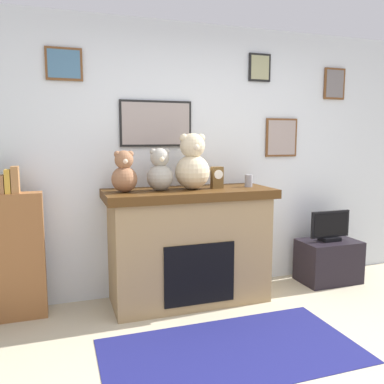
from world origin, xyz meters
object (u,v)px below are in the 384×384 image
Objects in this scene: tv_stand at (328,261)px; bookshelf at (15,252)px; mantel_clock at (217,177)px; television at (330,227)px; fireplace at (189,245)px; candle_jar at (249,181)px; teddy_bear_cream at (192,164)px; teddy_bear_tan at (160,172)px; teddy_bear_grey at (124,173)px.

bookshelf is at bearing 178.12° from tv_stand.
mantel_clock is at bearing -179.35° from tv_stand.
fireplace is at bearing 179.80° from television.
teddy_bear_cream is at bearing -179.93° from candle_jar.
television is 1.68m from teddy_bear_cream.
teddy_bear_tan is at bearing -179.56° from tv_stand.
candle_jar is (0.59, -0.02, 0.58)m from fireplace.
bookshelf is at bearing 176.89° from candle_jar.
fireplace is 2.52× the size of tv_stand.
teddy_bear_tan is (0.31, -0.00, 0.01)m from teddy_bear_grey.
bookshelf is at bearing 175.71° from teddy_bear_cream.
teddy_bear_tan is at bearing -5.34° from bookshelf.
fireplace is at bearing 1.77° from teddy_bear_grey.
fireplace is 7.74× the size of mantel_clock.
mantel_clock is (-1.29, -0.01, 0.57)m from television.
television is (1.56, -0.01, 0.06)m from fireplace.
teddy_bear_tan is at bearing -0.00° from teddy_bear_grey.
teddy_bear_cream is at bearing -179.52° from television.
mantel_clock is at bearing -0.10° from teddy_bear_cream.
television is at bearing -1.90° from bookshelf.
teddy_bear_tan reaches higher than television.
teddy_bear_cream is (1.52, -0.11, 0.70)m from bookshelf.
candle_jar is at bearing -3.11° from bookshelf.
teddy_bear_grey is at bearing -179.63° from tv_stand.
mantel_clock is at bearing -0.04° from teddy_bear_grey.
fireplace is 1.56m from television.
candle_jar is at bearing -1.71° from fireplace.
teddy_bear_grey is 0.95× the size of teddy_bear_tan.
teddy_bear_tan reaches higher than candle_jar.
mantel_clock is 0.27m from teddy_bear_cream.
tv_stand is 1.71× the size of teddy_bear_grey.
candle_jar is at bearing 0.02° from teddy_bear_grey.
teddy_bear_cream is at bearing -33.76° from fireplace.
candle_jar reaches higher than television.
teddy_bear_cream is (0.03, -0.02, 0.75)m from fireplace.
tv_stand is at bearing -0.15° from fireplace.
teddy_bear_tan reaches higher than fireplace.
mantel_clock is at bearing -179.41° from television.
television is at bearing 0.34° from teddy_bear_grey.
teddy_bear_cream is (0.30, -0.00, 0.06)m from teddy_bear_tan.
mantel_clock is at bearing -4.03° from fireplace.
teddy_bear_grey reaches higher than bookshelf.
teddy_bear_grey is at bearing -178.23° from fireplace.
tv_stand is 0.37m from television.
teddy_bear_grey is (-2.15, -0.01, 1.00)m from tv_stand.
mantel_clock is 0.55m from teddy_bear_tan.
fireplace is 4.10× the size of teddy_bear_tan.
fireplace is 0.75m from teddy_bear_cream.
tv_stand is 3.08× the size of mantel_clock.
teddy_bear_grey is (-0.59, -0.02, 0.68)m from fireplace.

